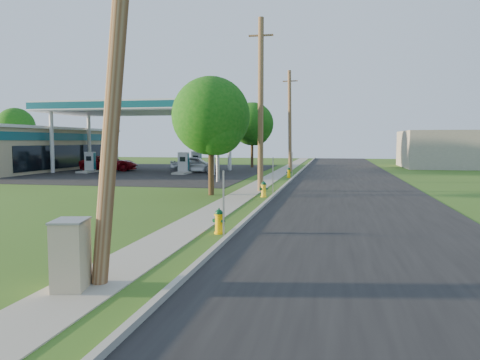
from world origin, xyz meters
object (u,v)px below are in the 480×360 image
(hydrant_near, at_px, (219,221))
(tree_back, at_px, (16,128))
(hydrant_mid, at_px, (264,189))
(car_silver, at_px, (195,164))
(utility_pole_near, at_px, (117,41))
(utility_pole_mid, at_px, (261,105))
(tree_lot, at_px, (253,126))
(fuel_pump_nw, at_px, (90,165))
(car_red, at_px, (109,163))
(utility_cabinet, at_px, (71,255))
(fuel_pump_ne, at_px, (184,166))
(utility_pole_far, at_px, (290,121))
(fuel_pump_sw, at_px, (110,163))
(hydrant_far, at_px, (289,173))
(price_pylon, at_px, (218,105))
(tree_verge, at_px, (212,119))
(fuel_pump_se, at_px, (197,163))

(hydrant_near, bearing_deg, tree_back, 133.40)
(hydrant_mid, height_order, car_silver, car_silver)
(utility_pole_near, distance_m, utility_pole_mid, 18.00)
(tree_lot, bearing_deg, fuel_pump_nw, -140.98)
(utility_pole_near, distance_m, car_red, 37.64)
(tree_lot, distance_m, utility_cabinet, 42.60)
(fuel_pump_ne, bearing_deg, utility_pole_near, -73.98)
(tree_lot, relative_size, car_silver, 1.58)
(tree_lot, distance_m, car_silver, 10.79)
(utility_pole_near, xyz_separation_m, utility_pole_far, (-0.00, 36.00, 0.00))
(fuel_pump_sw, relative_size, hydrant_near, 3.95)
(utility_pole_near, bearing_deg, hydrant_far, 88.66)
(price_pylon, relative_size, hydrant_far, 8.38)
(utility_pole_far, distance_m, utility_cabinet, 36.68)
(tree_verge, height_order, tree_lot, tree_lot)
(utility_pole_near, relative_size, hydrant_mid, 11.34)
(utility_pole_near, xyz_separation_m, price_pylon, (-3.90, 23.50, 0.63))
(fuel_pump_sw, height_order, tree_back, tree_back)
(hydrant_mid, distance_m, car_silver, 19.33)
(tree_back, xyz_separation_m, hydrant_mid, (33.66, -25.84, -3.99))
(utility_cabinet, bearing_deg, price_pylon, 97.26)
(car_red, relative_size, car_silver, 1.21)
(fuel_pump_sw, relative_size, fuel_pump_se, 1.00)
(utility_pole_mid, bearing_deg, price_pylon, 125.34)
(utility_pole_far, relative_size, tree_back, 1.39)
(fuel_pump_ne, relative_size, hydrant_mid, 3.83)
(utility_pole_mid, height_order, hydrant_near, utility_pole_mid)
(car_red, bearing_deg, fuel_pump_ne, -120.65)
(utility_pole_far, xyz_separation_m, hydrant_far, (0.66, -7.62, -4.40))
(tree_back, xyz_separation_m, car_silver, (24.78, -8.67, -3.64))
(car_silver, bearing_deg, fuel_pump_nw, 92.10)
(car_red, bearing_deg, fuel_pump_se, -93.41)
(tree_back, bearing_deg, price_pylon, -31.15)
(utility_pole_far, distance_m, tree_lot, 7.39)
(fuel_pump_nw, bearing_deg, hydrant_far, -8.03)
(tree_verge, xyz_separation_m, car_silver, (-6.08, 16.88, -3.29))
(tree_back, bearing_deg, fuel_pump_se, -14.23)
(utility_pole_far, relative_size, fuel_pump_ne, 2.97)
(utility_pole_mid, height_order, fuel_pump_nw, utility_pole_mid)
(utility_pole_far, height_order, car_silver, utility_pole_far)
(fuel_pump_nw, height_order, tree_verge, tree_verge)
(car_silver, bearing_deg, tree_verge, -166.71)
(price_pylon, bearing_deg, car_silver, 116.11)
(fuel_pump_nw, bearing_deg, tree_verge, -44.51)
(utility_pole_far, relative_size, tree_verge, 1.51)
(fuel_pump_ne, height_order, hydrant_mid, fuel_pump_ne)
(utility_pole_far, height_order, hydrant_mid, utility_pole_far)
(fuel_pump_ne, relative_size, tree_verge, 0.51)
(fuel_pump_sw, distance_m, hydrant_far, 19.71)
(tree_verge, bearing_deg, fuel_pump_sw, 128.93)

